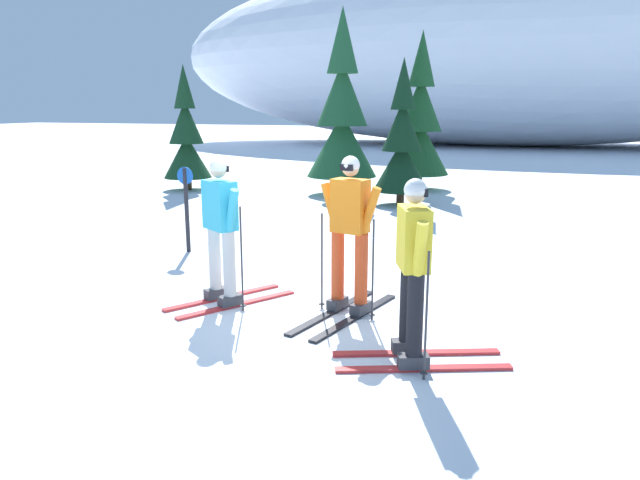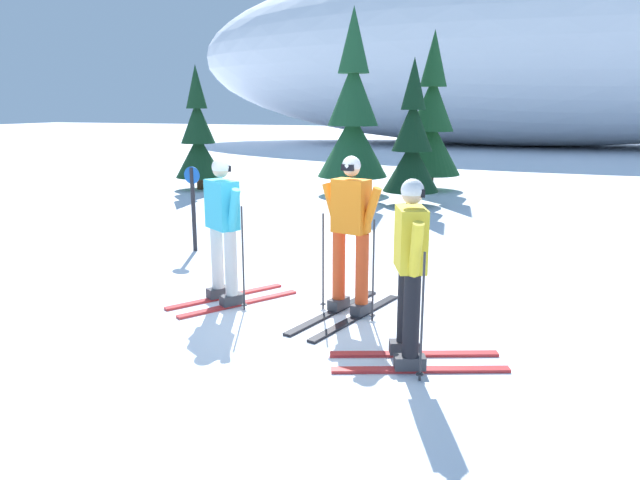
# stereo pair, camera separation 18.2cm
# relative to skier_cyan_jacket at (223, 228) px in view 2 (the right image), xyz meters

# --- Properties ---
(ground_plane) EXTENTS (120.00, 120.00, 0.00)m
(ground_plane) POSITION_rel_skier_cyan_jacket_xyz_m (0.78, -0.13, -0.94)
(ground_plane) COLOR white
(skier_cyan_jacket) EXTENTS (1.26, 1.59, 1.76)m
(skier_cyan_jacket) POSITION_rel_skier_cyan_jacket_xyz_m (0.00, 0.00, 0.00)
(skier_cyan_jacket) COLOR red
(skier_cyan_jacket) RESTS_ON ground
(skier_yellow_jacket) EXTENTS (1.68, 1.00, 1.74)m
(skier_yellow_jacket) POSITION_rel_skier_cyan_jacket_xyz_m (2.46, -0.98, -0.02)
(skier_yellow_jacket) COLOR red
(skier_yellow_jacket) RESTS_ON ground
(skier_orange_jacket) EXTENTS (0.86, 1.84, 1.82)m
(skier_orange_jacket) POSITION_rel_skier_cyan_jacket_xyz_m (1.54, 0.15, 0.01)
(skier_orange_jacket) COLOR black
(skier_orange_jacket) RESTS_ON ground
(pine_tree_far_left) EXTENTS (1.34, 1.34, 3.46)m
(pine_tree_far_left) POSITION_rel_skier_cyan_jacket_xyz_m (-5.59, 8.67, 0.51)
(pine_tree_far_left) COLOR #47301E
(pine_tree_far_left) RESTS_ON ground
(pine_tree_center_left) EXTENTS (1.87, 1.87, 4.84)m
(pine_tree_center_left) POSITION_rel_skier_cyan_jacket_xyz_m (-1.20, 9.23, 1.09)
(pine_tree_center_left) COLOR #47301E
(pine_tree_center_left) RESTS_ON ground
(pine_tree_center_right) EXTENTS (1.69, 1.69, 4.36)m
(pine_tree_center_right) POSITION_rel_skier_cyan_jacket_xyz_m (0.61, 10.81, 0.89)
(pine_tree_center_right) COLOR #47301E
(pine_tree_center_right) RESTS_ON ground
(pine_tree_far_right) EXTENTS (1.33, 1.33, 3.45)m
(pine_tree_far_right) POSITION_rel_skier_cyan_jacket_xyz_m (0.65, 7.95, 0.51)
(pine_tree_far_right) COLOR #47301E
(pine_tree_far_right) RESTS_ON ground
(snow_ridge_background) EXTENTS (40.40, 17.30, 10.70)m
(snow_ridge_background) POSITION_rel_skier_cyan_jacket_xyz_m (2.29, 31.39, 4.41)
(snow_ridge_background) COLOR white
(snow_ridge_background) RESTS_ON ground
(trail_marker_post) EXTENTS (0.28, 0.07, 1.40)m
(trail_marker_post) POSITION_rel_skier_cyan_jacket_xyz_m (-1.77, 2.19, -0.14)
(trail_marker_post) COLOR black
(trail_marker_post) RESTS_ON ground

